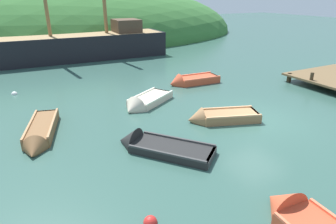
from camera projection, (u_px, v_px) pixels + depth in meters
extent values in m
plane|color=#33564C|center=(259.00, 119.00, 13.04)|extent=(120.00, 120.00, 0.00)
cylinder|color=#433421|center=(288.00, 82.00, 18.65)|extent=(0.28, 0.28, 1.13)
cylinder|color=#433421|center=(312.00, 76.00, 16.96)|extent=(0.20, 0.20, 0.45)
ellipsoid|color=#387033|center=(51.00, 38.00, 36.57)|extent=(52.22, 27.72, 13.94)
cube|color=black|center=(84.00, 51.00, 24.99)|extent=(14.20, 3.96, 2.86)
cube|color=#997A51|center=(82.00, 35.00, 24.46)|extent=(13.63, 3.67, 0.10)
cube|color=#4C3828|center=(126.00, 26.00, 25.82)|extent=(2.28, 2.51, 1.10)
cube|color=brown|center=(43.00, 129.00, 11.79)|extent=(1.69, 3.15, 0.50)
cone|color=brown|center=(34.00, 152.00, 10.10)|extent=(1.07, 0.94, 0.91)
cube|color=#AE7B4F|center=(48.00, 114.00, 13.06)|extent=(0.87, 0.34, 0.35)
cube|color=#AE7B4F|center=(40.00, 130.00, 11.24)|extent=(0.90, 0.40, 0.05)
cube|color=#AE7B4F|center=(44.00, 120.00, 12.19)|extent=(0.90, 0.40, 0.05)
cube|color=#AE7B4F|center=(30.00, 124.00, 11.59)|extent=(0.82, 2.87, 0.07)
cube|color=#AE7B4F|center=(53.00, 122.00, 11.77)|extent=(0.82, 2.87, 0.07)
cube|color=#9E7047|center=(230.00, 118.00, 12.88)|extent=(2.75, 1.90, 0.49)
cone|color=#9E7047|center=(195.00, 120.00, 12.67)|extent=(0.96, 1.22, 1.07)
cube|color=tan|center=(255.00, 115.00, 13.02)|extent=(0.45, 0.99, 0.34)
cube|color=tan|center=(220.00, 114.00, 12.76)|extent=(0.51, 1.03, 0.05)
cube|color=tan|center=(239.00, 113.00, 12.87)|extent=(0.51, 1.03, 0.05)
cube|color=tan|center=(226.00, 108.00, 13.26)|extent=(2.36, 0.90, 0.07)
cube|color=tan|center=(234.00, 117.00, 12.30)|extent=(2.36, 0.90, 0.07)
cone|color=#C64C2D|center=(280.00, 204.00, 7.60)|extent=(1.24, 0.80, 1.21)
cube|color=#C64C2D|center=(198.00, 81.00, 18.34)|extent=(2.66, 1.34, 0.51)
cone|color=#C64C2D|center=(175.00, 84.00, 17.71)|extent=(0.72, 1.18, 1.14)
cube|color=#FF6E48|center=(215.00, 77.00, 18.79)|extent=(0.18, 1.09, 0.36)
cube|color=#FF6E48|center=(192.00, 78.00, 18.09)|extent=(0.24, 1.12, 0.05)
cube|color=#FF6E48|center=(204.00, 77.00, 18.44)|extent=(0.24, 1.12, 0.05)
cube|color=#FF6E48|center=(194.00, 74.00, 18.70)|extent=(2.55, 0.22, 0.07)
cube|color=#FF6E48|center=(203.00, 78.00, 17.76)|extent=(2.55, 0.22, 0.07)
cube|color=black|center=(172.00, 151.00, 10.24)|extent=(2.81, 3.04, 0.38)
cone|color=black|center=(128.00, 142.00, 10.89)|extent=(1.37, 1.31, 1.19)
cube|color=#3B3B3B|center=(211.00, 158.00, 9.72)|extent=(0.95, 0.81, 0.27)
cube|color=#3B3B3B|center=(159.00, 145.00, 10.37)|extent=(1.00, 0.87, 0.05)
cube|color=#3B3B3B|center=(186.00, 151.00, 10.01)|extent=(1.00, 0.87, 0.05)
cube|color=#3B3B3B|center=(178.00, 139.00, 10.66)|extent=(1.87, 2.25, 0.07)
cube|color=#3B3B3B|center=(166.00, 154.00, 9.66)|extent=(1.87, 2.25, 0.07)
cube|color=beige|center=(151.00, 100.00, 15.05)|extent=(2.80, 2.37, 0.45)
cone|color=beige|center=(132.00, 110.00, 13.79)|extent=(1.16, 1.33, 1.16)
cube|color=white|center=(163.00, 93.00, 15.99)|extent=(0.68, 1.00, 0.31)
cube|color=white|center=(146.00, 100.00, 14.64)|extent=(0.74, 1.05, 0.05)
cube|color=white|center=(155.00, 95.00, 15.34)|extent=(0.74, 1.05, 0.05)
cube|color=white|center=(142.00, 94.00, 15.22)|extent=(2.16, 1.37, 0.07)
cube|color=white|center=(160.00, 98.00, 14.68)|extent=(2.16, 1.37, 0.07)
sphere|color=red|center=(150.00, 223.00, 7.14)|extent=(0.35, 0.35, 0.35)
sphere|color=white|center=(15.00, 94.00, 16.24)|extent=(0.33, 0.33, 0.33)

